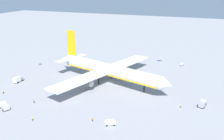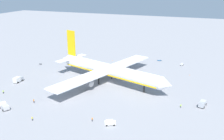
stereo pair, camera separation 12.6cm
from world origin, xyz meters
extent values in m
plane|color=gray|center=(0.00, 0.00, 0.00)|extent=(600.00, 600.00, 0.00)
cylinder|color=white|center=(0.00, 0.00, 7.00)|extent=(60.14, 24.39, 6.42)
cone|color=white|center=(31.56, -9.90, 7.00)|extent=(6.79, 7.54, 6.29)
cone|color=white|center=(-32.17, 10.09, 7.00)|extent=(7.95, 7.74, 6.10)
cube|color=#E5B20C|center=(-27.20, 8.53, 17.41)|extent=(5.87, 2.27, 14.41)
cube|color=white|center=(-25.95, 14.18, 8.28)|extent=(7.07, 10.47, 0.36)
cube|color=white|center=(-29.40, 3.19, 8.28)|extent=(7.07, 10.47, 0.36)
cube|color=white|center=(2.98, 19.71, 6.03)|extent=(18.46, 34.15, 0.70)
cylinder|color=slate|center=(2.46, 14.69, 3.70)|extent=(5.99, 5.30, 3.97)
cube|color=white|center=(-8.81, -17.88, 6.03)|extent=(18.46, 34.15, 0.70)
cylinder|color=slate|center=(-6.37, -13.46, 4.04)|extent=(6.55, 4.89, 3.29)
cylinder|color=black|center=(20.37, -6.39, 1.89)|extent=(0.70, 0.70, 3.78)
cylinder|color=black|center=(-1.35, 5.89, 1.89)|extent=(0.70, 0.70, 3.78)
cylinder|color=black|center=(-4.47, -4.06, 1.89)|extent=(0.70, 0.70, 3.78)
cube|color=#E5B20C|center=(0.00, 0.00, 5.23)|extent=(57.71, 23.35, 0.50)
cube|color=white|center=(-31.15, -43.67, 1.42)|extent=(2.63, 2.95, 1.95)
cube|color=#B2B2B7|center=(-28.51, -45.09, 1.26)|extent=(4.19, 3.79, 1.62)
cube|color=black|center=(-31.66, -43.39, 1.91)|extent=(1.05, 1.85, 0.86)
cylinder|color=black|center=(-31.58, -44.82, 0.45)|extent=(0.93, 0.69, 0.90)
cylinder|color=black|center=(-30.42, -42.67, 0.45)|extent=(0.93, 0.69, 0.90)
cylinder|color=black|center=(-28.46, -46.51, 0.45)|extent=(0.93, 0.69, 0.90)
cylinder|color=black|center=(-27.30, -44.36, 0.45)|extent=(0.93, 0.69, 0.90)
cube|color=#999EA5|center=(-45.58, -14.90, 1.37)|extent=(2.37, 1.73, 1.85)
cube|color=silver|center=(-45.62, -17.96, 1.67)|extent=(2.40, 3.55, 2.44)
cube|color=black|center=(-45.57, -14.30, 1.84)|extent=(1.98, 0.10, 0.81)
cylinder|color=black|center=(-46.76, -15.05, 0.45)|extent=(0.31, 0.90, 0.90)
cylinder|color=black|center=(-44.40, -15.08, 0.45)|extent=(0.31, 0.90, 0.90)
cylinder|color=black|center=(-46.80, -18.69, 0.45)|extent=(0.31, 0.90, 0.90)
cylinder|color=black|center=(-44.45, -18.72, 0.45)|extent=(0.31, 0.90, 0.90)
cube|color=#999EA5|center=(47.04, -13.50, 1.50)|extent=(2.53, 2.03, 2.10)
cube|color=#B2B2B7|center=(47.55, -10.54, 1.25)|extent=(2.83, 3.78, 1.60)
cube|color=black|center=(46.94, -14.08, 2.02)|extent=(1.91, 0.40, 0.92)
cylinder|color=black|center=(48.20, -13.53, 0.45)|extent=(0.45, 0.94, 0.90)
cylinder|color=black|center=(45.94, -13.15, 0.45)|extent=(0.45, 0.94, 0.90)
cylinder|color=black|center=(48.80, -10.02, 0.45)|extent=(0.45, 0.94, 0.90)
cylinder|color=black|center=(46.54, -9.64, 0.45)|extent=(0.45, 0.94, 0.90)
cube|color=white|center=(16.53, -40.50, 0.87)|extent=(4.53, 3.52, 1.10)
cube|color=white|center=(16.34, -40.59, 1.70)|extent=(3.12, 2.68, 0.55)
cylinder|color=black|center=(17.33, -39.06, 0.32)|extent=(0.67, 0.49, 0.64)
cylinder|color=black|center=(18.16, -40.71, 0.32)|extent=(0.67, 0.49, 0.64)
cylinder|color=black|center=(14.89, -40.29, 0.32)|extent=(0.67, 0.49, 0.64)
cylinder|color=black|center=(15.73, -41.94, 0.32)|extent=(0.67, 0.49, 0.64)
cube|color=#595B60|center=(31.65, 45.16, 0.28)|extent=(2.03, 3.13, 0.15)
cylinder|color=#333338|center=(32.05, 46.85, 0.28)|extent=(0.22, 0.60, 0.08)
cube|color=silver|center=(31.65, 45.16, 0.90)|extent=(1.79, 2.65, 1.10)
cylinder|color=black|center=(31.22, 46.38, 0.20)|extent=(0.21, 0.42, 0.40)
cylinder|color=black|center=(32.58, 46.06, 0.20)|extent=(0.21, 0.42, 0.40)
cylinder|color=black|center=(30.71, 44.25, 0.20)|extent=(0.21, 0.42, 0.40)
cylinder|color=black|center=(32.08, 43.93, 0.20)|extent=(0.21, 0.42, 0.40)
cube|color=#26598C|center=(15.97, 50.35, 0.28)|extent=(3.04, 2.16, 0.15)
cylinder|color=#333338|center=(17.56, 50.86, 0.28)|extent=(0.60, 0.26, 0.08)
cylinder|color=black|center=(16.75, 51.33, 0.20)|extent=(0.42, 0.23, 0.40)
cylinder|color=black|center=(17.17, 50.00, 0.20)|extent=(0.42, 0.23, 0.40)
cylinder|color=black|center=(14.76, 50.71, 0.20)|extent=(0.42, 0.23, 0.40)
cylinder|color=black|center=(15.18, 49.37, 0.20)|extent=(0.42, 0.23, 0.40)
cube|color=#595B60|center=(-54.17, 14.13, 0.28)|extent=(2.66, 2.77, 0.15)
cylinder|color=#333338|center=(-53.18, 12.97, 0.28)|extent=(0.45, 0.51, 0.08)
cylinder|color=black|center=(-53.04, 13.88, 0.20)|extent=(0.35, 0.38, 0.40)
cylinder|color=black|center=(-54.10, 12.97, 0.20)|extent=(0.35, 0.38, 0.40)
cylinder|color=black|center=(-54.25, 15.29, 0.20)|extent=(0.35, 0.38, 0.40)
cylinder|color=black|center=(-55.31, 14.38, 0.20)|extent=(0.35, 0.38, 0.40)
cylinder|color=#3F3F47|center=(39.02, -16.34, 0.40)|extent=(0.35, 0.35, 0.80)
cylinder|color=#B2F219|center=(39.02, -16.34, 1.10)|extent=(0.43, 0.43, 0.60)
sphere|color=beige|center=(39.02, -16.34, 1.50)|extent=(0.22, 0.22, 0.22)
cylinder|color=black|center=(9.14, -40.47, 0.40)|extent=(0.35, 0.35, 0.80)
cylinder|color=orange|center=(9.14, -40.47, 1.11)|extent=(0.44, 0.44, 0.60)
sphere|color=tan|center=(9.14, -40.47, 1.52)|extent=(0.22, 0.22, 0.22)
cylinder|color=black|center=(-21.81, -35.12, 0.42)|extent=(0.36, 0.36, 0.84)
cylinder|color=orange|center=(-21.81, -35.12, 1.15)|extent=(0.45, 0.45, 0.63)
sphere|color=#8C6647|center=(-21.81, -35.12, 1.58)|extent=(0.23, 0.23, 0.23)
cylinder|color=#3F3F47|center=(-12.47, -48.39, 0.41)|extent=(0.44, 0.44, 0.83)
cylinder|color=yellow|center=(-12.47, -48.39, 1.13)|extent=(0.55, 0.55, 0.62)
sphere|color=#8C6647|center=(-12.47, -48.39, 1.56)|extent=(0.22, 0.22, 0.22)
cylinder|color=black|center=(-41.84, -32.00, 0.42)|extent=(0.42, 0.42, 0.85)
cylinder|color=#B2F219|center=(-41.84, -32.00, 1.17)|extent=(0.52, 0.52, 0.64)
sphere|color=#8C6647|center=(-41.84, -32.00, 1.60)|extent=(0.23, 0.23, 0.23)
cone|color=orange|center=(-13.46, 38.87, 0.28)|extent=(0.36, 0.36, 0.55)
cone|color=orange|center=(38.28, 27.33, 0.28)|extent=(0.36, 0.36, 0.55)
camera|label=1|loc=(48.65, -120.51, 50.09)|focal=42.17mm
camera|label=2|loc=(48.76, -120.46, 50.09)|focal=42.17mm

